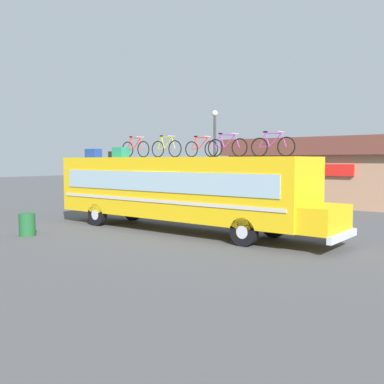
{
  "coord_description": "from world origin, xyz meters",
  "views": [
    {
      "loc": [
        11.7,
        -13.8,
        2.92
      ],
      "look_at": [
        0.89,
        0.0,
        1.65
      ],
      "focal_mm": 41.12,
      "sensor_mm": 36.0,
      "label": 1
    }
  ],
  "objects_px": {
    "rooftop_bicycle_1": "(135,149)",
    "rooftop_bicycle_3": "(201,148)",
    "street_lamp": "(215,154)",
    "luggage_bag_3": "(121,152)",
    "rooftop_bicycle_2": "(166,148)",
    "rooftop_bicycle_4": "(227,147)",
    "luggage_bag_1": "(93,153)",
    "luggage_bag_2": "(116,155)",
    "trash_bin": "(27,225)",
    "bus": "(179,188)",
    "rooftop_bicycle_5": "(272,146)"
  },
  "relations": [
    {
      "from": "rooftop_bicycle_3",
      "to": "rooftop_bicycle_2",
      "type": "bearing_deg",
      "value": -176.4
    },
    {
      "from": "luggage_bag_1",
      "to": "trash_bin",
      "type": "xyz_separation_m",
      "value": [
        1.09,
        -4.18,
        -2.81
      ]
    },
    {
      "from": "luggage_bag_2",
      "to": "rooftop_bicycle_2",
      "type": "distance_m",
      "value": 3.31
    },
    {
      "from": "rooftop_bicycle_5",
      "to": "rooftop_bicycle_2",
      "type": "bearing_deg",
      "value": 175.99
    },
    {
      "from": "bus",
      "to": "rooftop_bicycle_1",
      "type": "xyz_separation_m",
      "value": [
        -2.45,
        -0.04,
        1.66
      ]
    },
    {
      "from": "luggage_bag_1",
      "to": "rooftop_bicycle_4",
      "type": "bearing_deg",
      "value": -0.68
    },
    {
      "from": "bus",
      "to": "luggage_bag_3",
      "type": "bearing_deg",
      "value": -175.09
    },
    {
      "from": "luggage_bag_1",
      "to": "rooftop_bicycle_1",
      "type": "distance_m",
      "value": 2.54
    },
    {
      "from": "luggage_bag_1",
      "to": "rooftop_bicycle_2",
      "type": "relative_size",
      "value": 0.44
    },
    {
      "from": "luggage_bag_1",
      "to": "rooftop_bicycle_1",
      "type": "height_order",
      "value": "rooftop_bicycle_1"
    },
    {
      "from": "rooftop_bicycle_1",
      "to": "rooftop_bicycle_4",
      "type": "bearing_deg",
      "value": -4.16
    },
    {
      "from": "bus",
      "to": "street_lamp",
      "type": "relative_size",
      "value": 2.32
    },
    {
      "from": "rooftop_bicycle_1",
      "to": "rooftop_bicycle_3",
      "type": "bearing_deg",
      "value": 4.04
    },
    {
      "from": "rooftop_bicycle_5",
      "to": "rooftop_bicycle_4",
      "type": "bearing_deg",
      "value": -175.35
    },
    {
      "from": "luggage_bag_3",
      "to": "rooftop_bicycle_3",
      "type": "height_order",
      "value": "rooftop_bicycle_3"
    },
    {
      "from": "rooftop_bicycle_3",
      "to": "luggage_bag_1",
      "type": "bearing_deg",
      "value": -174.99
    },
    {
      "from": "trash_bin",
      "to": "rooftop_bicycle_1",
      "type": "bearing_deg",
      "value": 72.3
    },
    {
      "from": "luggage_bag_3",
      "to": "rooftop_bicycle_2",
      "type": "distance_m",
      "value": 2.41
    },
    {
      "from": "bus",
      "to": "rooftop_bicycle_4",
      "type": "xyz_separation_m",
      "value": [
        2.64,
        -0.41,
        1.64
      ]
    },
    {
      "from": "rooftop_bicycle_1",
      "to": "luggage_bag_3",
      "type": "bearing_deg",
      "value": -161.42
    },
    {
      "from": "rooftop_bicycle_1",
      "to": "rooftop_bicycle_4",
      "type": "distance_m",
      "value": 5.1
    },
    {
      "from": "trash_bin",
      "to": "street_lamp",
      "type": "relative_size",
      "value": 0.16
    },
    {
      "from": "luggage_bag_1",
      "to": "trash_bin",
      "type": "distance_m",
      "value": 5.15
    },
    {
      "from": "rooftop_bicycle_2",
      "to": "rooftop_bicycle_3",
      "type": "xyz_separation_m",
      "value": [
        1.75,
        0.11,
        -0.03
      ]
    },
    {
      "from": "luggage_bag_3",
      "to": "rooftop_bicycle_1",
      "type": "bearing_deg",
      "value": 18.58
    },
    {
      "from": "rooftop_bicycle_3",
      "to": "rooftop_bicycle_4",
      "type": "relative_size",
      "value": 0.94
    },
    {
      "from": "bus",
      "to": "rooftop_bicycle_3",
      "type": "xyz_separation_m",
      "value": [
        1.0,
        0.2,
        1.63
      ]
    },
    {
      "from": "rooftop_bicycle_3",
      "to": "trash_bin",
      "type": "xyz_separation_m",
      "value": [
        -4.87,
        -4.7,
        -2.96
      ]
    },
    {
      "from": "rooftop_bicycle_4",
      "to": "trash_bin",
      "type": "distance_m",
      "value": 8.24
    },
    {
      "from": "luggage_bag_2",
      "to": "trash_bin",
      "type": "relative_size",
      "value": 0.83
    },
    {
      "from": "street_lamp",
      "to": "luggage_bag_3",
      "type": "bearing_deg",
      "value": -100.44
    },
    {
      "from": "luggage_bag_1",
      "to": "rooftop_bicycle_5",
      "type": "bearing_deg",
      "value": 0.32
    },
    {
      "from": "rooftop_bicycle_3",
      "to": "luggage_bag_2",
      "type": "bearing_deg",
      "value": 179.21
    },
    {
      "from": "luggage_bag_2",
      "to": "rooftop_bicycle_1",
      "type": "distance_m",
      "value": 1.65
    },
    {
      "from": "rooftop_bicycle_1",
      "to": "rooftop_bicycle_3",
      "type": "xyz_separation_m",
      "value": [
        3.45,
        0.24,
        -0.03
      ]
    },
    {
      "from": "bus",
      "to": "luggage_bag_1",
      "type": "distance_m",
      "value": 5.19
    },
    {
      "from": "luggage_bag_2",
      "to": "trash_bin",
      "type": "xyz_separation_m",
      "value": [
        0.18,
        -4.77,
        -2.75
      ]
    },
    {
      "from": "rooftop_bicycle_1",
      "to": "rooftop_bicycle_2",
      "type": "height_order",
      "value": "rooftop_bicycle_1"
    },
    {
      "from": "rooftop_bicycle_3",
      "to": "street_lamp",
      "type": "relative_size",
      "value": 0.29
    },
    {
      "from": "trash_bin",
      "to": "rooftop_bicycle_4",
      "type": "bearing_deg",
      "value": 32.13
    },
    {
      "from": "luggage_bag_1",
      "to": "street_lamp",
      "type": "xyz_separation_m",
      "value": [
        2.9,
        5.82,
        0.02
      ]
    },
    {
      "from": "rooftop_bicycle_5",
      "to": "luggage_bag_2",
      "type": "bearing_deg",
      "value": 176.34
    },
    {
      "from": "rooftop_bicycle_1",
      "to": "rooftop_bicycle_2",
      "type": "bearing_deg",
      "value": 4.49
    },
    {
      "from": "rooftop_bicycle_2",
      "to": "rooftop_bicycle_4",
      "type": "distance_m",
      "value": 3.42
    },
    {
      "from": "luggage_bag_3",
      "to": "rooftop_bicycle_4",
      "type": "distance_m",
      "value": 5.76
    },
    {
      "from": "luggage_bag_2",
      "to": "trash_bin",
      "type": "distance_m",
      "value": 5.51
    },
    {
      "from": "bus",
      "to": "street_lamp",
      "type": "distance_m",
      "value": 6.06
    },
    {
      "from": "street_lamp",
      "to": "luggage_bag_2",
      "type": "bearing_deg",
      "value": -110.81
    },
    {
      "from": "luggage_bag_2",
      "to": "trash_bin",
      "type": "height_order",
      "value": "luggage_bag_2"
    },
    {
      "from": "rooftop_bicycle_1",
      "to": "rooftop_bicycle_2",
      "type": "relative_size",
      "value": 1.02
    }
  ]
}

